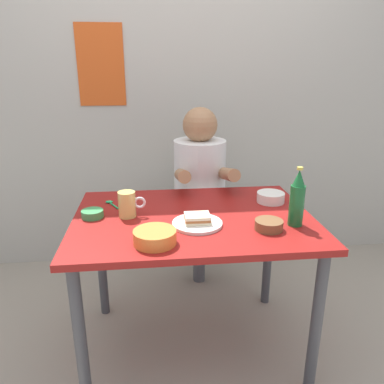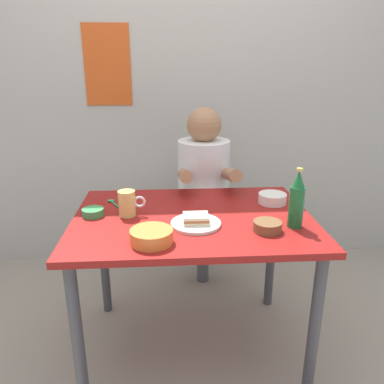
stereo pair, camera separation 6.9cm
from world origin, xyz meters
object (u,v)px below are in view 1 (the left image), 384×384
(beer_mug, at_px, (128,204))
(dining_table, at_px, (193,234))
(stool, at_px, (199,234))
(beer_bottle, at_px, (297,199))
(plate_orange, at_px, (197,224))
(condiment_bowl_brown, at_px, (269,224))
(sandwich, at_px, (197,218))
(person_seated, at_px, (200,173))

(beer_mug, bearing_deg, dining_table, -4.76)
(stool, distance_m, beer_bottle, 0.99)
(plate_orange, xyz_separation_m, beer_bottle, (0.43, -0.04, 0.11))
(beer_mug, xyz_separation_m, condiment_bowl_brown, (0.60, -0.21, -0.04))
(sandwich, bearing_deg, beer_mug, 156.59)
(stool, xyz_separation_m, beer_mug, (-0.41, -0.61, 0.45))
(plate_orange, height_order, beer_mug, beer_mug)
(condiment_bowl_brown, bearing_deg, beer_bottle, 15.66)
(plate_orange, bearing_deg, sandwich, 0.00)
(dining_table, bearing_deg, sandwich, -86.72)
(stool, height_order, condiment_bowl_brown, condiment_bowl_brown)
(sandwich, bearing_deg, person_seated, 81.73)
(beer_bottle, relative_size, condiment_bowl_brown, 2.18)
(stool, height_order, plate_orange, plate_orange)
(dining_table, relative_size, plate_orange, 5.00)
(person_seated, relative_size, sandwich, 6.54)
(sandwich, relative_size, beer_bottle, 0.42)
(person_seated, distance_m, beer_bottle, 0.84)
(person_seated, bearing_deg, stool, 90.00)
(plate_orange, distance_m, sandwich, 0.02)
(stool, height_order, person_seated, person_seated)
(dining_table, bearing_deg, beer_mug, 175.24)
(beer_mug, bearing_deg, plate_orange, -23.41)
(plate_orange, bearing_deg, stool, 81.85)
(plate_orange, bearing_deg, person_seated, 81.73)
(dining_table, relative_size, beer_mug, 8.73)
(person_seated, bearing_deg, plate_orange, -98.27)
(stool, distance_m, condiment_bowl_brown, 0.93)
(person_seated, relative_size, plate_orange, 3.27)
(plate_orange, xyz_separation_m, sandwich, (0.00, 0.00, 0.02))
(plate_orange, bearing_deg, dining_table, 93.28)
(dining_table, relative_size, person_seated, 1.53)
(beer_mug, bearing_deg, stool, 55.79)
(person_seated, relative_size, beer_mug, 5.71)
(plate_orange, relative_size, beer_bottle, 0.84)
(sandwich, distance_m, beer_mug, 0.33)
(sandwich, bearing_deg, dining_table, 93.28)
(stool, bearing_deg, beer_bottle, -67.66)
(plate_orange, distance_m, beer_bottle, 0.44)
(dining_table, bearing_deg, condiment_bowl_brown, -31.56)
(beer_bottle, distance_m, condiment_bowl_brown, 0.16)
(dining_table, distance_m, sandwich, 0.17)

